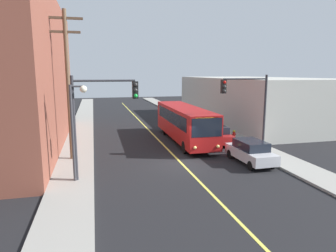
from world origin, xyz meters
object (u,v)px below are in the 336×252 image
at_px(parked_car_red, 216,134).
at_px(traffic_signal_left_corner, 101,108).
at_px(street_lamp_left, 76,119).
at_px(fire_hydrant, 234,134).
at_px(city_bus, 184,122).
at_px(utility_pole_near, 68,79).
at_px(traffic_signal_right_corner, 247,100).
at_px(parked_car_white, 191,121).
at_px(parked_car_silver, 250,151).

bearing_deg(parked_car_red, traffic_signal_left_corner, -144.60).
height_order(parked_car_red, street_lamp_left, street_lamp_left).
xyz_separation_m(parked_car_red, street_lamp_left, (-11.55, -7.31, 2.90)).
bearing_deg(fire_hydrant, street_lamp_left, -149.74).
bearing_deg(traffic_signal_left_corner, fire_hydrant, 32.72).
bearing_deg(fire_hydrant, city_bus, 169.56).
bearing_deg(utility_pole_near, traffic_signal_right_corner, -7.38).
bearing_deg(utility_pole_near, parked_car_white, 38.88).
xyz_separation_m(parked_car_red, traffic_signal_right_corner, (0.69, -4.17, 3.46)).
distance_m(city_bus, traffic_signal_right_corner, 7.00).
distance_m(parked_car_silver, parked_car_white, 13.64).
xyz_separation_m(city_bus, fire_hydrant, (4.65, -0.86, -1.23)).
relative_size(parked_car_white, fire_hydrant, 5.30).
distance_m(parked_car_red, traffic_signal_right_corner, 5.47).
bearing_deg(city_bus, parked_car_white, 66.00).
xyz_separation_m(parked_car_silver, parked_car_white, (0.09, 13.64, 0.00)).
distance_m(parked_car_red, street_lamp_left, 13.97).
bearing_deg(parked_car_silver, street_lamp_left, -174.53).
xyz_separation_m(city_bus, parked_car_red, (2.52, -1.53, -0.98)).
relative_size(parked_car_silver, parked_car_white, 1.00).
bearing_deg(traffic_signal_right_corner, parked_car_silver, -108.32).
distance_m(parked_car_silver, fire_hydrant, 7.19).
distance_m(parked_car_red, traffic_signal_left_corner, 12.91).
bearing_deg(utility_pole_near, traffic_signal_left_corner, -66.03).
bearing_deg(traffic_signal_right_corner, fire_hydrant, 73.47).
bearing_deg(traffic_signal_left_corner, traffic_signal_right_corner, 15.64).
height_order(city_bus, fire_hydrant, city_bus).
distance_m(city_bus, utility_pole_near, 11.25).
bearing_deg(parked_car_white, parked_car_silver, -90.39).
height_order(parked_car_white, traffic_signal_right_corner, traffic_signal_right_corner).
bearing_deg(street_lamp_left, parked_car_white, 51.68).
xyz_separation_m(parked_car_silver, utility_pole_near, (-12.24, 3.70, 5.00)).
bearing_deg(parked_car_red, fire_hydrant, 17.60).
bearing_deg(parked_car_white, parked_car_red, -90.84).
bearing_deg(city_bus, parked_car_silver, -71.80).
distance_m(traffic_signal_left_corner, street_lamp_left, 1.53).
height_order(utility_pole_near, fire_hydrant, utility_pole_near).
distance_m(traffic_signal_right_corner, street_lamp_left, 12.64).
height_order(parked_car_silver, fire_hydrant, parked_car_silver).
relative_size(parked_car_silver, street_lamp_left, 0.81).
relative_size(city_bus, parked_car_silver, 2.75).
bearing_deg(parked_car_red, parked_car_silver, -89.85).
bearing_deg(fire_hydrant, utility_pole_near, -167.53).
bearing_deg(traffic_signal_left_corner, utility_pole_near, 113.97).
height_order(parked_car_red, traffic_signal_left_corner, traffic_signal_left_corner).
relative_size(parked_car_white, street_lamp_left, 0.81).
distance_m(utility_pole_near, street_lamp_left, 5.29).
xyz_separation_m(parked_car_silver, parked_car_red, (-0.02, 6.20, 0.00)).
bearing_deg(parked_car_red, street_lamp_left, -147.69).
distance_m(street_lamp_left, fire_hydrant, 16.15).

